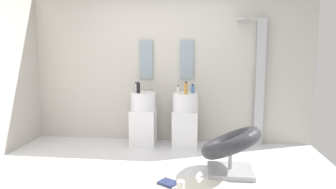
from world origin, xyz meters
The scene contains 16 objects.
ground_plane centered at (0.00, 0.00, -0.02)m, with size 4.80×3.60×0.04m, color silver.
rear_partition centered at (0.00, 1.65, 1.30)m, with size 4.80×0.10×2.60m, color beige.
pedestal_sink_left centered at (-0.34, 1.29, 0.44)m, with size 0.41×0.41×0.97m.
pedestal_sink_right centered at (0.34, 1.29, 0.44)m, with size 0.41×0.41×0.97m.
vanity_mirror_left centered at (-0.34, 1.58, 1.39)m, with size 0.22×0.03×0.64m, color #8C9EA8.
vanity_mirror_right centered at (0.34, 1.58, 1.39)m, with size 0.22×0.03×0.64m, color #8C9EA8.
shower_column centered at (1.51, 1.53, 1.08)m, with size 0.49×0.24×2.05m.
lounge_chair centered at (0.97, 0.25, 0.35)m, with size 1.00×1.00×0.65m.
magazine_navy centered at (0.24, -0.17, 0.02)m, with size 0.20×0.16×0.03m, color navy.
coffee_mug centered at (0.39, -0.28, 0.06)m, with size 0.09×0.09×0.09m, color white.
soap_bottle_black centered at (-0.40, 1.20, 0.96)m, with size 0.06×0.06×0.18m.
soap_bottle_blue centered at (0.46, 1.30, 0.94)m, with size 0.06×0.06×0.15m.
soap_bottle_clear centered at (-0.46, 1.30, 0.95)m, with size 0.04×0.04×0.17m.
soap_bottle_white centered at (0.23, 1.24, 0.93)m, with size 0.04×0.04×0.13m.
soap_bottle_grey centered at (-0.48, 1.33, 0.95)m, with size 0.05×0.05×0.16m.
soap_bottle_amber centered at (0.36, 1.16, 0.97)m, with size 0.05×0.05×0.19m.
Camera 1 is at (0.62, -3.37, 1.49)m, focal length 31.65 mm.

